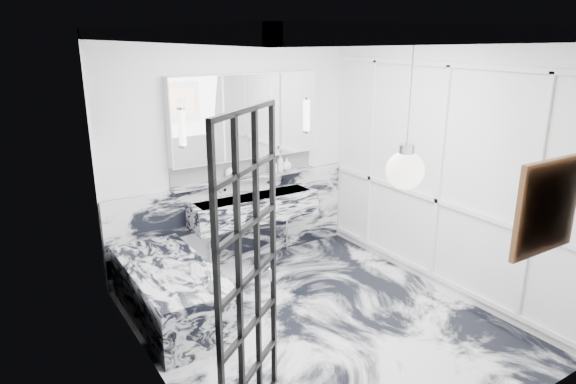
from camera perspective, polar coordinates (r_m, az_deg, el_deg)
floor at (r=5.27m, az=3.41°, el=-14.32°), size 3.60×3.60×0.00m
ceiling at (r=4.50m, az=4.07°, el=17.75°), size 3.60×3.60×0.00m
wall_back at (r=6.19m, az=-6.22°, el=4.46°), size 3.60×0.00×3.60m
wall_front at (r=3.50m, az=21.50°, el=-6.80°), size 3.60×0.00×3.60m
wall_left at (r=4.00m, az=-15.13°, el=-3.18°), size 0.00×3.60×3.60m
wall_right at (r=5.76m, az=16.67°, el=2.87°), size 0.00×3.60×3.60m
marble_clad_back at (r=6.41m, az=-5.87°, el=-3.22°), size 3.18×0.05×1.05m
marble_clad_left at (r=4.03m, az=-14.86°, el=-3.95°), size 0.02×3.56×2.68m
panel_molding at (r=5.77m, az=16.46°, el=1.89°), size 0.03×3.40×2.30m
soap_bottle_a at (r=6.45m, az=-0.88°, el=3.30°), size 0.12×0.12×0.23m
soap_bottle_b at (r=6.40m, az=-1.71°, el=2.91°), size 0.09×0.09×0.17m
soap_bottle_c at (r=6.50m, az=-0.17°, el=3.14°), size 0.17×0.17×0.17m
face_pot at (r=6.13m, az=-6.36°, el=2.09°), size 0.15×0.15×0.15m
amber_bottle at (r=6.29m, az=-3.65°, el=2.30°), size 0.04×0.04×0.10m
flower_vase at (r=4.70m, az=-8.32°, el=-10.13°), size 0.08×0.08×0.12m
crittall_door at (r=3.57m, az=-4.39°, el=-9.54°), size 0.73×0.56×2.30m
artwork at (r=3.97m, az=26.86°, el=-1.47°), size 0.58×0.06×0.58m
pendant_light at (r=3.42m, az=12.88°, el=2.35°), size 0.25×0.25×0.25m
trough_sink at (r=6.23m, az=-3.78°, el=-1.80°), size 1.60×0.45×0.30m
ledge at (r=6.26m, az=-4.57°, el=1.56°), size 1.90×0.14×0.04m
subway_tile at (r=6.28m, az=-4.87°, el=2.87°), size 1.90×0.03×0.23m
mirror_cabinet at (r=6.11m, az=-4.76°, el=8.35°), size 1.90×0.16×1.00m
sconce_left at (r=5.70m, az=-11.64°, el=7.01°), size 0.07×0.07×0.40m
sconce_right at (r=6.46m, az=2.15°, el=8.52°), size 0.07×0.07×0.40m
bathtub at (r=5.36m, az=-12.83°, el=-10.83°), size 0.75×1.65×0.55m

